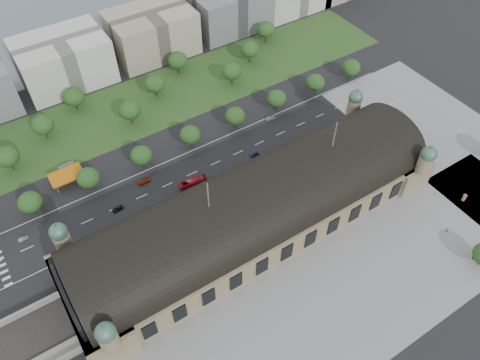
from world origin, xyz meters
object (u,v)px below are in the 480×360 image
bus_mid (245,168)px  traffic_car_5 (270,118)px  parked_car_1 (60,262)px  parked_car_6 (158,215)px  parked_car_3 (96,245)px  traffic_car_4 (254,154)px  petrol_station (67,172)px  pedestrian_4 (472,258)px  traffic_car_1 (23,239)px  pedestrian_2 (435,194)px  bus_east (266,158)px  bus_west (193,182)px  parked_car_4 (131,234)px  parked_car_2 (144,230)px  parked_car_0 (97,253)px  parked_car_5 (158,224)px  traffic_car_3 (144,181)px  advertising_column (464,198)px  pedestrian_1 (447,230)px  traffic_car_2 (118,209)px

bus_mid → traffic_car_5: bearing=-53.2°
parked_car_1 → parked_car_6: bearing=53.4°
parked_car_3 → bus_mid: bus_mid is taller
traffic_car_4 → petrol_station: bearing=-113.2°
traffic_car_5 → pedestrian_4: pedestrian_4 is taller
traffic_car_1 → pedestrian_2: 167.62m
traffic_car_4 → bus_east: bearing=27.7°
parked_car_6 → bus_west: (19.91, 6.95, 0.93)m
traffic_car_5 → parked_car_4: bearing=110.9°
parked_car_2 → traffic_car_5: bearing=69.8°
traffic_car_4 → bus_west: size_ratio=0.34×
parked_car_0 → pedestrian_2: (130.29, -48.83, 0.06)m
bus_east → parked_car_3: bearing=97.1°
traffic_car_5 → parked_car_0: (-99.87, -27.97, -0.10)m
pedestrian_2 → bus_east: bearing=11.5°
parked_car_5 → bus_west: bearing=88.8°
traffic_car_5 → traffic_car_3: bearing=97.2°
parked_car_2 → advertising_column: 131.75m
parked_car_6 → advertising_column: bearing=32.3°
parked_car_1 → bus_west: size_ratio=0.48×
petrol_station → parked_car_1: petrol_station is taller
parked_car_5 → traffic_car_4: bearing=74.4°
parked_car_1 → pedestrian_1: 149.43m
traffic_car_5 → parked_car_6: (-72.31, -23.97, -0.04)m
parked_car_6 → pedestrian_2: (102.74, -52.83, 0.00)m
parked_car_0 → bus_mid: size_ratio=0.37×
pedestrian_1 → pedestrian_4: bearing=-151.3°
traffic_car_5 → pedestrian_4: (17.83, -106.24, 0.12)m
parked_car_1 → parked_car_5: size_ratio=1.16×
bus_east → parked_car_4: bearing=99.7°
traffic_car_2 → advertising_column: bearing=54.5°
traffic_car_5 → advertising_column: bearing=-152.2°
traffic_car_4 → pedestrian_1: bearing=28.3°
traffic_car_2 → traffic_car_4: 64.62m
parked_car_2 → parked_car_4: size_ratio=1.23×
traffic_car_3 → parked_car_0: (-30.55, -23.59, -0.12)m
traffic_car_1 → parked_car_2: size_ratio=0.71×
parked_car_4 → petrol_station: bearing=169.6°
bus_mid → pedestrian_2: bus_mid is taller
parked_car_6 → pedestrian_2: size_ratio=3.43×
petrol_station → parked_car_3: petrol_station is taller
traffic_car_1 → pedestrian_1: size_ratio=2.00×
traffic_car_1 → pedestrian_2: pedestrian_2 is taller
traffic_car_4 → pedestrian_4: bearing=23.4°
traffic_car_3 → parked_car_6: 19.82m
traffic_car_1 → bus_mid: 93.65m
parked_car_4 → bus_west: (32.77, 9.64, 0.96)m
petrol_station → pedestrian_1: bearing=-43.2°
parked_car_0 → parked_car_1: size_ratio=0.73×
bus_west → traffic_car_4: bearing=-83.0°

